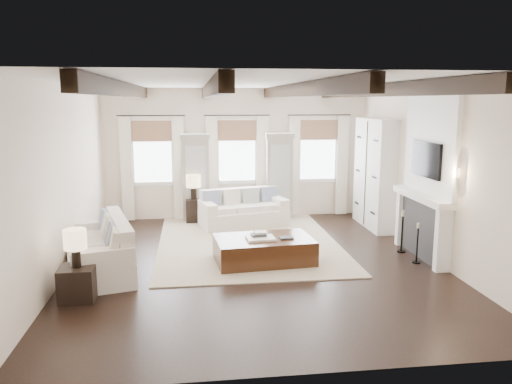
{
  "coord_description": "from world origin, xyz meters",
  "views": [
    {
      "loc": [
        -1.09,
        -8.56,
        2.9
      ],
      "look_at": [
        0.12,
        0.89,
        1.15
      ],
      "focal_mm": 35.0,
      "sensor_mm": 36.0,
      "label": 1
    }
  ],
  "objects": [
    {
      "name": "book_upper",
      "position": [
        0.1,
        0.09,
        0.55
      ],
      "size": [
        0.23,
        0.19,
        0.03
      ],
      "primitive_type": "cube",
      "rotation": [
        0.0,
        0.0,
        0.09
      ],
      "color": "beige",
      "rests_on": "book_lower"
    },
    {
      "name": "sofa_back",
      "position": [
        0.05,
        2.83,
        0.34
      ],
      "size": [
        2.14,
        1.34,
        0.85
      ],
      "color": "white",
      "rests_on": "ground"
    },
    {
      "name": "tray",
      "position": [
        0.09,
        -0.02,
        0.47
      ],
      "size": [
        0.53,
        0.42,
        0.04
      ],
      "primitive_type": "cube",
      "rotation": [
        0.0,
        0.0,
        0.09
      ],
      "color": "white",
      "rests_on": "ottoman"
    },
    {
      "name": "candlestick_near",
      "position": [
        2.9,
        -0.33,
        0.31
      ],
      "size": [
        0.15,
        0.15,
        0.74
      ],
      "color": "black",
      "rests_on": "ground"
    },
    {
      "name": "candlestick_far",
      "position": [
        2.9,
        0.35,
        0.34
      ],
      "size": [
        0.17,
        0.17,
        0.82
      ],
      "color": "black",
      "rests_on": "ground"
    },
    {
      "name": "side_table_front",
      "position": [
        -2.81,
        -1.31,
        0.25
      ],
      "size": [
        0.5,
        0.5,
        0.5
      ],
      "primitive_type": "cube",
      "color": "black",
      "rests_on": "ground"
    },
    {
      "name": "room_shell",
      "position": [
        0.75,
        0.9,
        1.89
      ],
      "size": [
        6.54,
        7.54,
        3.22
      ],
      "color": "white",
      "rests_on": "ground"
    },
    {
      "name": "book_lower",
      "position": [
        0.06,
        0.07,
        0.51
      ],
      "size": [
        0.28,
        0.22,
        0.04
      ],
      "primitive_type": "cube",
      "rotation": [
        0.0,
        0.0,
        0.09
      ],
      "color": "#262628",
      "rests_on": "tray"
    },
    {
      "name": "lamp_back",
      "position": [
        -1.08,
        3.27,
        0.98
      ],
      "size": [
        0.34,
        0.34,
        0.59
      ],
      "color": "black",
      "rests_on": "side_table_back"
    },
    {
      "name": "ground",
      "position": [
        0.0,
        0.0,
        0.0
      ],
      "size": [
        7.5,
        7.5,
        0.0
      ],
      "primitive_type": "plane",
      "color": "black",
      "rests_on": "ground"
    },
    {
      "name": "sofa_left",
      "position": [
        -2.66,
        -0.11,
        0.38
      ],
      "size": [
        1.5,
        2.34,
        0.93
      ],
      "color": "white",
      "rests_on": "ground"
    },
    {
      "name": "book_loose",
      "position": [
        0.55,
        -0.03,
        0.47
      ],
      "size": [
        0.26,
        0.2,
        0.03
      ],
      "primitive_type": "cube",
      "rotation": [
        0.0,
        0.0,
        0.09
      ],
      "color": "#262628",
      "rests_on": "ottoman"
    },
    {
      "name": "lamp_front",
      "position": [
        -2.81,
        -1.31,
        0.89
      ],
      "size": [
        0.33,
        0.33,
        0.57
      ],
      "color": "black",
      "rests_on": "side_table_front"
    },
    {
      "name": "ottoman",
      "position": [
        0.16,
        0.06,
        0.23
      ],
      "size": [
        1.82,
        1.23,
        0.45
      ],
      "primitive_type": "cube",
      "rotation": [
        0.0,
        0.0,
        0.09
      ],
      "color": "black",
      "rests_on": "ground"
    },
    {
      "name": "area_rug",
      "position": [
        0.0,
        1.44,
        0.01
      ],
      "size": [
        3.64,
        4.91,
        0.02
      ],
      "primitive_type": "cube",
      "color": "#B8A991",
      "rests_on": "ground"
    },
    {
      "name": "side_table_back",
      "position": [
        -1.08,
        3.27,
        0.29
      ],
      "size": [
        0.38,
        0.38,
        0.57
      ],
      "primitive_type": "cube",
      "color": "black",
      "rests_on": "ground"
    }
  ]
}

